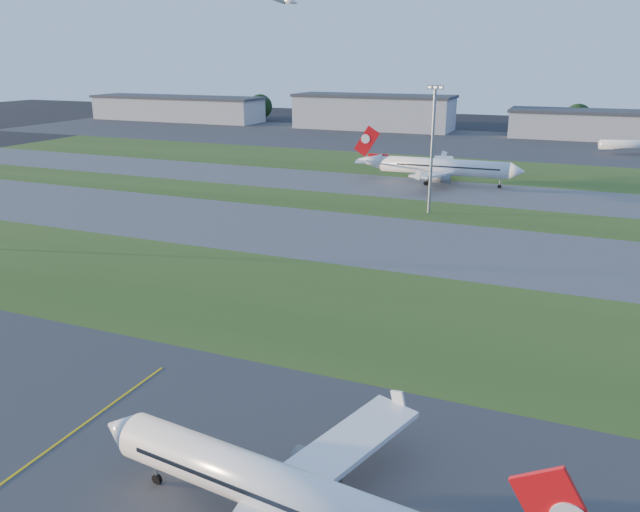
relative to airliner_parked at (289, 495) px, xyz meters
The scene contains 16 objects.
grass_strip_a 47.81m from the airliner_parked, 125.52° to the left, with size 300.00×34.00×0.01m, color #2B4818.
taxiway_a 77.05m from the airliner_parked, 111.10° to the left, with size 300.00×32.00×0.01m, color #515154.
grass_strip_b 100.75m from the airliner_parked, 105.97° to the left, with size 300.00×18.00×0.01m, color #2B4818.
taxiway_b 122.04m from the airliner_parked, 103.13° to the left, with size 300.00×26.00×0.01m, color #515154.
grass_strip_c 154.35m from the airliner_parked, 100.34° to the left, with size 300.00×40.00×0.01m, color #2B4818.
apron_far 213.64m from the airliner_parked, 97.45° to the left, with size 400.00×80.00×0.01m, color #333335.
airliner_parked is the anchor object (origin of this frame).
airliner_taxiing 127.50m from the airliner_parked, 97.58° to the left, with size 40.21×34.10×12.54m.
light_mast_centre 96.30m from the airliner_parked, 97.63° to the left, with size 3.20×0.70×25.80m.
hangar_far_west 300.09m from the airliner_parked, 126.31° to the left, with size 91.80×23.00×12.20m.
hangar_west 252.53m from the airliner_parked, 106.73° to the left, with size 71.40×23.00×15.20m.
hangar_east 243.35m from the airliner_parked, 83.56° to the left, with size 81.60×23.00×11.20m.
tree_far_west 335.15m from the airliner_parked, 130.51° to the left, with size 11.00×11.00×12.00m.
tree_west 291.41m from the airliner_parked, 118.20° to the left, with size 12.10×12.10×13.20m.
tree_mid_west 257.27m from the airliner_parked, 100.69° to the left, with size 9.90×9.90×10.80m.
tree_mid_east 256.12m from the airliner_parked, 87.25° to the left, with size 11.55×11.55×12.60m.
Camera 1 is at (42.77, -17.60, 31.07)m, focal length 35.00 mm.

